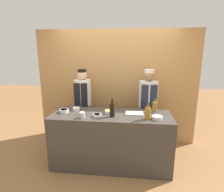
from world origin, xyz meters
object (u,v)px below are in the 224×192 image
at_px(sauce_bowl_green, 64,111).
at_px(bottle_vinegar, 155,106).
at_px(sauce_bowl_orange, 97,115).
at_px(cutting_board, 134,113).
at_px(chef_right, 148,107).
at_px(sauce_bowl_red, 76,109).
at_px(bottle_amber, 148,113).
at_px(cup_steel, 82,115).
at_px(chef_left, 83,105).
at_px(sauce_bowl_purple, 157,117).
at_px(sauce_bowl_yellow, 109,112).
at_px(bottle_soy, 112,110).

distance_m(sauce_bowl_green, bottle_vinegar, 1.57).
distance_m(sauce_bowl_orange, sauce_bowl_green, 0.62).
distance_m(cutting_board, chef_right, 0.67).
xyz_separation_m(sauce_bowl_red, bottle_vinegar, (1.38, 0.07, 0.06)).
height_order(sauce_bowl_red, bottle_amber, bottle_amber).
bearing_deg(chef_right, cup_steel, -140.86).
distance_m(bottle_vinegar, chef_left, 1.48).
bearing_deg(sauce_bowl_purple, sauce_bowl_green, 174.33).
bearing_deg(sauce_bowl_green, chef_left, 76.68).
relative_size(sauce_bowl_yellow, bottle_amber, 0.61).
height_order(sauce_bowl_orange, bottle_vinegar, bottle_vinegar).
height_order(cutting_board, bottle_amber, bottle_amber).
height_order(bottle_soy, chef_right, chef_right).
relative_size(sauce_bowl_orange, sauce_bowl_purple, 0.87).
height_order(bottle_vinegar, bottle_soy, bottle_soy).
xyz_separation_m(bottle_vinegar, chef_left, (-1.40, 0.45, -0.16)).
bearing_deg(bottle_vinegar, chef_left, 162.03).
bearing_deg(bottle_amber, cup_steel, -177.28).
bearing_deg(sauce_bowl_green, bottle_vinegar, 7.83).
relative_size(bottle_soy, chef_left, 0.19).
relative_size(sauce_bowl_yellow, chef_right, 0.10).
relative_size(bottle_amber, bottle_soy, 0.88).
height_order(sauce_bowl_yellow, chef_left, chef_left).
xyz_separation_m(sauce_bowl_orange, cutting_board, (0.60, 0.20, -0.02)).
bearing_deg(bottle_vinegar, cup_steel, -159.64).
bearing_deg(sauce_bowl_orange, bottle_vinegar, 20.48).
height_order(sauce_bowl_green, cutting_board, sauce_bowl_green).
bearing_deg(sauce_bowl_red, sauce_bowl_orange, -33.21).
bearing_deg(sauce_bowl_green, bottle_amber, -7.02).
height_order(sauce_bowl_orange, sauce_bowl_purple, sauce_bowl_purple).
bearing_deg(bottle_vinegar, sauce_bowl_red, -176.94).
relative_size(sauce_bowl_orange, bottle_vinegar, 0.57).
distance_m(sauce_bowl_orange, sauce_bowl_purple, 0.95).
xyz_separation_m(bottle_vinegar, bottle_soy, (-0.71, -0.32, 0.02)).
height_order(sauce_bowl_red, cutting_board, sauce_bowl_red).
bearing_deg(bottle_amber, bottle_soy, 173.57).
relative_size(sauce_bowl_red, chef_left, 0.08).
height_order(cutting_board, bottle_soy, bottle_soy).
xyz_separation_m(sauce_bowl_green, cup_steel, (0.38, -0.22, 0.02)).
xyz_separation_m(cup_steel, chef_right, (1.09, 0.89, -0.11)).
height_order(sauce_bowl_yellow, sauce_bowl_green, sauce_bowl_green).
bearing_deg(sauce_bowl_red, bottle_vinegar, 3.06).
bearing_deg(cup_steel, bottle_vinegar, 20.36).
bearing_deg(chef_left, sauce_bowl_red, -88.32).
distance_m(sauce_bowl_red, bottle_vinegar, 1.39).
bearing_deg(cup_steel, chef_right, 39.14).
relative_size(sauce_bowl_purple, bottle_soy, 0.53).
xyz_separation_m(sauce_bowl_red, bottle_soy, (0.67, -0.25, 0.09)).
distance_m(sauce_bowl_red, sauce_bowl_purple, 1.41).
bearing_deg(chef_left, bottle_amber, -33.94).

